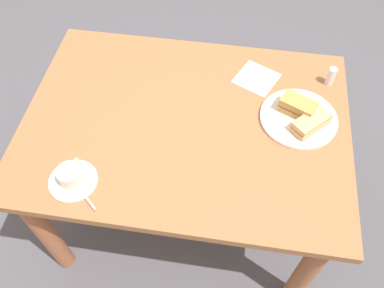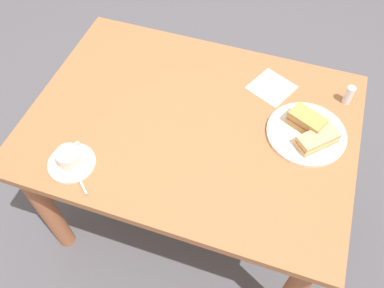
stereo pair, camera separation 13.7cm
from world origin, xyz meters
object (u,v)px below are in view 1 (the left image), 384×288
object	(u,v)px
coffee_saucer	(73,181)
salt_shaker	(331,76)
sandwich_back	(311,123)
dining_table	(186,141)
sandwich_front	(297,107)
sandwich_plate	(298,118)
coffee_cup	(71,175)
spoon	(85,195)
napkin	(256,78)

from	to	relation	value
coffee_saucer	salt_shaker	bearing A→B (deg)	-145.66
sandwich_back	dining_table	bearing A→B (deg)	3.92
sandwich_front	sandwich_plate	bearing A→B (deg)	115.97
sandwich_back	coffee_cup	xyz separation A→B (m)	(0.78, 0.34, 0.00)
sandwich_back	spoon	distance (m)	0.82
dining_table	salt_shaker	size ratio (longest dim) A/B	15.52
sandwich_plate	sandwich_back	xyz separation A→B (m)	(-0.04, 0.04, 0.03)
dining_table	salt_shaker	distance (m)	0.62
salt_shaker	dining_table	bearing A→B (deg)	27.32
spoon	napkin	xyz separation A→B (m)	(-0.52, -0.62, -0.01)
sandwich_back	spoon	world-z (taller)	sandwich_back
sandwich_plate	coffee_saucer	bearing A→B (deg)	27.28
salt_shaker	spoon	bearing A→B (deg)	38.45
sandwich_front	napkin	world-z (taller)	sandwich_front
salt_shaker	sandwich_back	bearing A→B (deg)	71.67
coffee_cup	salt_shaker	size ratio (longest dim) A/B	1.40
dining_table	coffee_cup	size ratio (longest dim) A/B	11.12
coffee_saucer	napkin	bearing A→B (deg)	-135.28
sandwich_front	dining_table	bearing A→B (deg)	13.04
sandwich_front	coffee_cup	bearing A→B (deg)	29.00
spoon	coffee_saucer	bearing A→B (deg)	-41.48
dining_table	coffee_saucer	xyz separation A→B (m)	(0.33, 0.31, 0.13)
sandwich_plate	spoon	world-z (taller)	spoon
sandwich_front	sandwich_back	world-z (taller)	sandwich_front
sandwich_plate	napkin	size ratio (longest dim) A/B	1.91
spoon	salt_shaker	size ratio (longest dim) A/B	1.05
sandwich_front	coffee_saucer	xyz separation A→B (m)	(0.73, 0.41, -0.04)
spoon	napkin	size ratio (longest dim) A/B	0.54
coffee_saucer	salt_shaker	xyz separation A→B (m)	(-0.86, -0.59, 0.03)
sandwich_plate	sandwich_back	world-z (taller)	sandwich_back
salt_shaker	coffee_saucer	bearing A→B (deg)	34.34
sandwich_plate	coffee_cup	size ratio (longest dim) A/B	2.63
dining_table	sandwich_front	distance (m)	0.45
sandwich_front	salt_shaker	bearing A→B (deg)	-125.76
dining_table	spoon	xyz separation A→B (m)	(0.27, 0.36, 0.14)
dining_table	salt_shaker	xyz separation A→B (m)	(-0.53, -0.28, 0.17)
sandwich_front	coffee_cup	xyz separation A→B (m)	(0.73, 0.40, -0.00)
sandwich_back	coffee_cup	size ratio (longest dim) A/B	1.38
coffee_cup	sandwich_front	bearing A→B (deg)	-151.00
coffee_cup	salt_shaker	xyz separation A→B (m)	(-0.86, -0.59, -0.00)
dining_table	sandwich_front	world-z (taller)	sandwich_front
sandwich_back	coffee_cup	bearing A→B (deg)	23.70
sandwich_plate	napkin	bearing A→B (deg)	-48.52
dining_table	coffee_saucer	bearing A→B (deg)	43.65
sandwich_plate	spoon	distance (m)	0.81
spoon	coffee_cup	bearing A→B (deg)	-42.45
sandwich_plate	coffee_cup	bearing A→B (deg)	27.18
sandwich_front	napkin	xyz separation A→B (m)	(0.15, -0.16, -0.04)
sandwich_plate	sandwich_front	size ratio (longest dim) A/B	1.99
sandwich_front	coffee_saucer	bearing A→B (deg)	29.09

